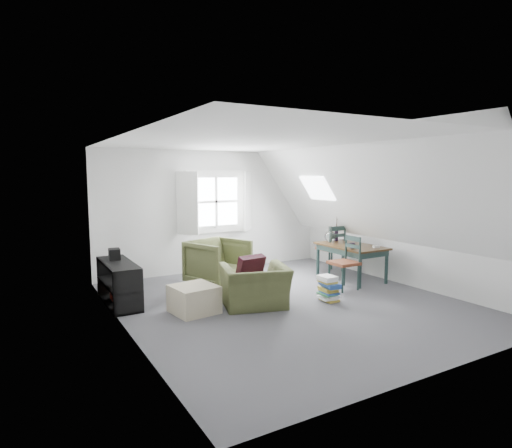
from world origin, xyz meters
TOP-DOWN VIEW (x-y plane):
  - floor at (0.00, 0.00)m, footprint 5.50×5.50m
  - ceiling at (0.00, 0.00)m, footprint 5.50×5.50m
  - wall_back at (0.00, 2.75)m, footprint 5.00×0.00m
  - wall_front at (0.00, -2.75)m, footprint 5.00×0.00m
  - wall_left at (-2.50, 0.00)m, footprint 0.00×5.50m
  - wall_right at (2.50, 0.00)m, footprint 0.00×5.50m
  - slope_left at (-1.55, 0.00)m, footprint 3.19×5.50m
  - slope_right at (1.55, 0.00)m, footprint 3.19×5.50m
  - dormer_window at (0.00, 2.68)m, footprint 1.71×0.35m
  - skylight at (1.55, 1.30)m, footprint 0.35×0.75m
  - armchair_near at (-0.55, 0.11)m, footprint 1.17×1.09m
  - armchair_far at (-0.52, 1.51)m, footprint 1.18×1.20m
  - throw_pillow at (-0.55, 0.26)m, footprint 0.48×0.31m
  - ottoman at (-1.46, 0.31)m, footprint 0.67×0.67m
  - dining_table at (1.91, 0.69)m, footprint 0.80×1.33m
  - demijohn at (1.76, 1.14)m, footprint 0.22×0.22m
  - vase_twigs at (2.01, 1.24)m, footprint 0.07×0.08m
  - cup at (1.66, 0.39)m, footprint 0.12×0.12m
  - paper_box at (2.11, 0.24)m, footprint 0.12×0.10m
  - dining_chair_far at (1.97, 1.31)m, footprint 0.46×0.46m
  - dining_chair_near at (1.34, 0.20)m, footprint 0.44×0.44m
  - media_shelf at (-2.32, 1.25)m, footprint 0.43×1.29m
  - electronics_box at (-2.32, 1.55)m, footprint 0.19×0.25m
  - magazine_stack at (0.62, -0.22)m, footprint 0.30×0.36m

SIDE VIEW (x-z plane):
  - floor at x=0.00m, z-range 0.00..0.00m
  - armchair_near at x=-0.55m, z-range -0.32..0.32m
  - armchair_far at x=-0.52m, z-range -0.43..0.43m
  - ottoman at x=-1.46m, z-range 0.00..0.40m
  - magazine_stack at x=0.62m, z-range 0.00..0.41m
  - media_shelf at x=-2.32m, z-range -0.03..0.63m
  - dining_chair_near at x=1.34m, z-range 0.02..0.95m
  - dining_chair_far at x=1.97m, z-range 0.02..1.00m
  - throw_pillow at x=-0.55m, z-range 0.32..0.78m
  - dining_table at x=1.91m, z-range 0.25..0.91m
  - cup at x=1.66m, z-range 0.62..0.72m
  - paper_box at x=2.11m, z-range 0.67..0.70m
  - electronics_box at x=-2.32m, z-range 0.65..0.84m
  - vase_twigs at x=2.01m, z-range 0.51..1.08m
  - demijohn at x=1.76m, z-range 0.64..0.95m
  - wall_back at x=0.00m, z-range -1.25..3.75m
  - wall_front at x=0.00m, z-range -1.25..3.75m
  - wall_left at x=-2.50m, z-range -1.50..4.00m
  - wall_right at x=2.50m, z-range -1.50..4.00m
  - dormer_window at x=0.00m, z-range 0.80..2.10m
  - skylight at x=1.55m, z-range 1.51..1.98m
  - slope_left at x=-1.55m, z-range -0.47..4.02m
  - slope_right at x=1.55m, z-range -0.47..4.02m
  - ceiling at x=0.00m, z-range 2.50..2.50m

